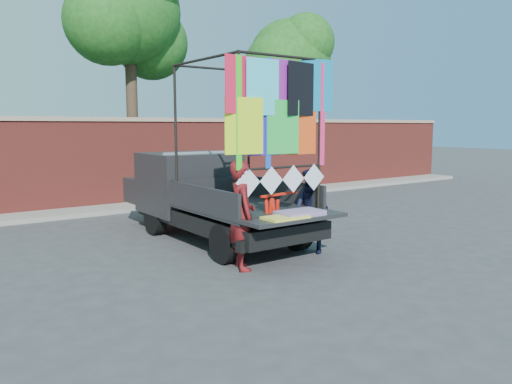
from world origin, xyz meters
TOP-DOWN VIEW (x-y plane):
  - ground at (0.00, 0.00)m, footprint 90.00×90.00m
  - brick_wall at (0.00, 7.00)m, footprint 30.00×0.45m
  - curb at (0.00, 6.30)m, footprint 30.00×1.20m
  - tree_mid at (1.02, 8.12)m, footprint 4.20×3.30m
  - tree_right at (7.52, 8.12)m, footprint 4.20×3.30m
  - pickup_truck at (0.06, 2.11)m, footprint 2.23×5.60m
  - woman at (-0.70, -0.54)m, footprint 0.63×0.77m
  - man at (0.98, -0.40)m, footprint 0.70×0.84m
  - streamer_bundle at (0.04, -0.49)m, footprint 0.90×0.18m

SIDE VIEW (x-z plane):
  - ground at x=0.00m, z-range 0.00..0.00m
  - curb at x=0.00m, z-range 0.00..0.12m
  - man at x=0.98m, z-range 0.00..1.57m
  - pickup_truck at x=0.06m, z-range -0.87..2.66m
  - woman at x=-0.70m, z-range 0.00..1.81m
  - streamer_bundle at x=0.04m, z-range 0.68..1.31m
  - brick_wall at x=0.00m, z-range 0.02..2.63m
  - tree_right at x=7.52m, z-range 1.44..8.06m
  - tree_mid at x=1.02m, z-range 1.83..9.56m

